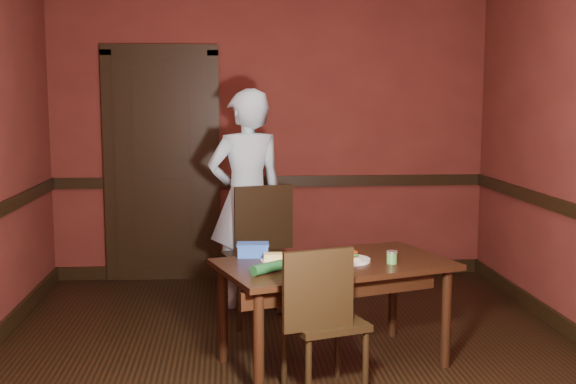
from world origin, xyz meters
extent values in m
cube|color=black|center=(0.00, 0.00, 0.00)|extent=(4.00, 4.50, 0.01)
cube|color=#59211B|center=(0.00, 2.25, 1.35)|extent=(4.00, 0.02, 2.70)
cube|color=#59211B|center=(0.00, -2.25, 1.35)|extent=(4.00, 0.02, 2.70)
cube|color=black|center=(0.00, 2.23, 0.90)|extent=(4.00, 0.03, 0.10)
cube|color=black|center=(0.00, 2.23, 0.06)|extent=(4.00, 0.03, 0.12)
cube|color=black|center=(-1.00, 2.21, 1.02)|extent=(0.85, 0.04, 2.05)
cube|color=black|center=(-1.48, 2.23, 1.02)|extent=(0.10, 0.06, 2.15)
cube|color=black|center=(-0.52, 2.23, 1.02)|extent=(0.10, 0.06, 2.15)
cube|color=black|center=(-1.00, 2.23, 2.10)|extent=(1.05, 0.06, 0.10)
cube|color=black|center=(0.25, -0.06, 0.33)|extent=(1.59, 1.20, 0.66)
imported|color=silver|center=(-0.25, 1.30, 0.87)|extent=(0.74, 0.60, 1.75)
cylinder|color=white|center=(0.35, -0.06, 0.67)|extent=(0.27, 0.27, 0.01)
cube|color=tan|center=(0.35, -0.06, 0.68)|extent=(0.12, 0.11, 0.02)
ellipsoid|color=#348B2D|center=(0.35, -0.06, 0.71)|extent=(0.11, 0.10, 0.03)
cylinder|color=#B22606|center=(0.32, -0.04, 0.72)|extent=(0.05, 0.05, 0.01)
cylinder|color=#B22606|center=(0.38, -0.07, 0.72)|extent=(0.05, 0.05, 0.01)
cylinder|color=#98B563|center=(0.32, -0.08, 0.72)|extent=(0.03, 0.03, 0.01)
cylinder|color=#98B563|center=(0.37, -0.03, 0.72)|extent=(0.03, 0.03, 0.01)
cylinder|color=#98B563|center=(0.35, -0.06, 0.72)|extent=(0.03, 0.03, 0.01)
cylinder|color=#47823A|center=(0.60, -0.14, 0.70)|extent=(0.06, 0.06, 0.07)
cylinder|color=beige|center=(0.60, -0.14, 0.74)|extent=(0.07, 0.07, 0.01)
cylinder|color=white|center=(-0.12, 0.00, 0.67)|extent=(0.16, 0.16, 0.01)
cube|color=#F4D170|center=(-0.12, 0.00, 0.69)|extent=(0.12, 0.08, 0.04)
cube|color=blue|center=(-0.24, 0.14, 0.70)|extent=(0.20, 0.14, 0.08)
cube|color=blue|center=(-0.24, 0.14, 0.74)|extent=(0.21, 0.15, 0.01)
cylinder|color=#17491F|center=(-0.17, -0.31, 0.69)|extent=(0.21, 0.19, 0.06)
camera|label=1|loc=(-0.40, -4.41, 1.68)|focal=45.00mm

